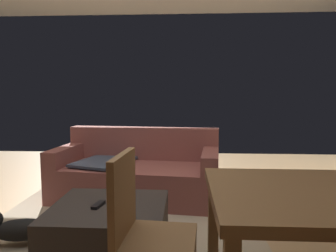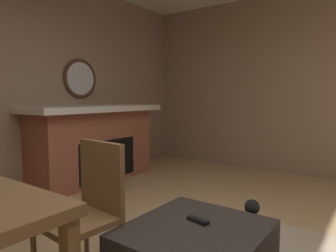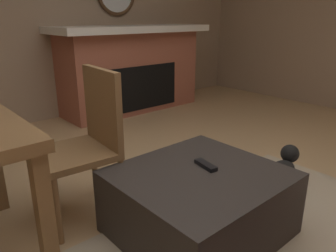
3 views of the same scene
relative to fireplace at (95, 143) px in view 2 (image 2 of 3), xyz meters
The scene contains 6 objects.
wall_left 3.44m from the fireplace, 131.39° to the left, with size 0.12×6.13×2.90m, color #9E846B.
fireplace is the anchor object (origin of this frame).
round_wall_mirror 0.99m from the fireplace, 90.00° to the right, with size 0.58×0.05×0.58m.
tv_remote 2.75m from the fireplace, 63.64° to the left, with size 0.05×0.16×0.02m, color black.
dining_chair_west 2.48m from the fireplace, 48.62° to the left, with size 0.47×0.47×0.93m.
small_dog 2.63m from the fireplace, 78.50° to the left, with size 0.54×0.27×0.26m.
Camera 2 is at (1.63, 0.95, 1.23)m, focal length 32.16 mm.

